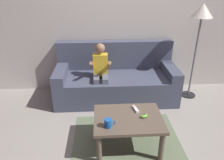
{
  "coord_description": "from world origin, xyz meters",
  "views": [
    {
      "loc": [
        -0.38,
        -1.95,
        1.85
      ],
      "look_at": [
        -0.23,
        0.67,
        0.6
      ],
      "focal_mm": 34.5,
      "sensor_mm": 36.0,
      "label": 1
    }
  ],
  "objects_px": {
    "game_remote_white_near_edge": "(135,109)",
    "floor_lamp": "(201,18)",
    "person_seated_on_couch": "(101,71)",
    "nunchuk_lime": "(144,116)",
    "couch": "(116,80)",
    "coffee_table": "(128,122)",
    "coffee_mug": "(108,123)"
  },
  "relations": [
    {
      "from": "game_remote_white_near_edge",
      "to": "coffee_mug",
      "type": "distance_m",
      "value": 0.46
    },
    {
      "from": "couch",
      "to": "nunchuk_lime",
      "type": "bearing_deg",
      "value": -79.24
    },
    {
      "from": "coffee_table",
      "to": "nunchuk_lime",
      "type": "bearing_deg",
      "value": -3.63
    },
    {
      "from": "couch",
      "to": "nunchuk_lime",
      "type": "xyz_separation_m",
      "value": [
        0.23,
        -1.23,
        0.13
      ]
    },
    {
      "from": "coffee_table",
      "to": "nunchuk_lime",
      "type": "relative_size",
      "value": 7.81
    },
    {
      "from": "nunchuk_lime",
      "to": "coffee_mug",
      "type": "height_order",
      "value": "coffee_mug"
    },
    {
      "from": "coffee_table",
      "to": "nunchuk_lime",
      "type": "height_order",
      "value": "nunchuk_lime"
    },
    {
      "from": "coffee_table",
      "to": "game_remote_white_near_edge",
      "type": "xyz_separation_m",
      "value": [
        0.11,
        0.15,
        0.08
      ]
    },
    {
      "from": "coffee_table",
      "to": "coffee_mug",
      "type": "xyz_separation_m",
      "value": [
        -0.23,
        -0.15,
        0.12
      ]
    },
    {
      "from": "couch",
      "to": "nunchuk_lime",
      "type": "relative_size",
      "value": 19.39
    },
    {
      "from": "game_remote_white_near_edge",
      "to": "nunchuk_lime",
      "type": "bearing_deg",
      "value": -65.56
    },
    {
      "from": "game_remote_white_near_edge",
      "to": "floor_lamp",
      "type": "distance_m",
      "value": 1.74
    },
    {
      "from": "game_remote_white_near_edge",
      "to": "floor_lamp",
      "type": "relative_size",
      "value": 0.1
    },
    {
      "from": "floor_lamp",
      "to": "game_remote_white_near_edge",
      "type": "bearing_deg",
      "value": -137.21
    },
    {
      "from": "person_seated_on_couch",
      "to": "coffee_mug",
      "type": "xyz_separation_m",
      "value": [
        0.07,
        -1.19,
        -0.09
      ]
    },
    {
      "from": "floor_lamp",
      "to": "person_seated_on_couch",
      "type": "bearing_deg",
      "value": -174.64
    },
    {
      "from": "couch",
      "to": "game_remote_white_near_edge",
      "type": "xyz_separation_m",
      "value": [
        0.16,
        -1.06,
        0.12
      ]
    },
    {
      "from": "couch",
      "to": "person_seated_on_couch",
      "type": "xyz_separation_m",
      "value": [
        -0.25,
        -0.18,
        0.25
      ]
    },
    {
      "from": "person_seated_on_couch",
      "to": "nunchuk_lime",
      "type": "height_order",
      "value": "person_seated_on_couch"
    },
    {
      "from": "nunchuk_lime",
      "to": "floor_lamp",
      "type": "xyz_separation_m",
      "value": [
        1.03,
        1.19,
        0.88
      ]
    },
    {
      "from": "coffee_table",
      "to": "nunchuk_lime",
      "type": "distance_m",
      "value": 0.2
    },
    {
      "from": "person_seated_on_couch",
      "to": "game_remote_white_near_edge",
      "type": "height_order",
      "value": "person_seated_on_couch"
    },
    {
      "from": "couch",
      "to": "game_remote_white_near_edge",
      "type": "distance_m",
      "value": 1.08
    },
    {
      "from": "person_seated_on_couch",
      "to": "coffee_mug",
      "type": "height_order",
      "value": "person_seated_on_couch"
    },
    {
      "from": "person_seated_on_couch",
      "to": "nunchuk_lime",
      "type": "bearing_deg",
      "value": -65.17
    },
    {
      "from": "couch",
      "to": "game_remote_white_near_edge",
      "type": "relative_size",
      "value": 13.42
    },
    {
      "from": "game_remote_white_near_edge",
      "to": "person_seated_on_couch",
      "type": "bearing_deg",
      "value": 114.9
    },
    {
      "from": "couch",
      "to": "coffee_mug",
      "type": "height_order",
      "value": "couch"
    },
    {
      "from": "couch",
      "to": "floor_lamp",
      "type": "distance_m",
      "value": 1.61
    },
    {
      "from": "person_seated_on_couch",
      "to": "nunchuk_lime",
      "type": "xyz_separation_m",
      "value": [
        0.48,
        -1.04,
        -0.12
      ]
    },
    {
      "from": "game_remote_white_near_edge",
      "to": "floor_lamp",
      "type": "height_order",
      "value": "floor_lamp"
    },
    {
      "from": "game_remote_white_near_edge",
      "to": "coffee_mug",
      "type": "xyz_separation_m",
      "value": [
        -0.34,
        -0.31,
        0.04
      ]
    }
  ]
}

